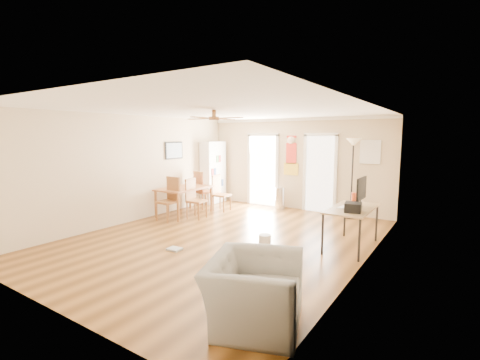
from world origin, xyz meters
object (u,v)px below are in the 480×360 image
Objects in this scene: wastebasket_a at (265,242)px; armchair at (254,291)px; dining_chair_far at (204,190)px; dining_chair_right_b at (197,199)px; dining_table at (185,201)px; printer at (353,207)px; dining_chair_right_a at (222,193)px; computer_desk at (351,228)px; dining_chair_near at (167,199)px; trash_can at (280,198)px; bookshelf at (213,172)px; torchiere_lamp at (352,179)px.

armchair is (1.13, -2.29, 0.24)m from wastebasket_a.
wastebasket_a is at bearing 162.57° from dining_chair_far.
dining_chair_right_b is at bearing 28.29° from armchair.
dining_chair_right_b is (0.55, -0.15, 0.14)m from dining_table.
printer is at bearing 177.84° from dining_chair_far.
dining_chair_right_a reaches higher than computer_desk.
printer is (4.49, 0.08, 0.31)m from dining_chair_near.
printer is (4.05, -1.59, 0.35)m from dining_chair_right_a.
dining_chair_near reaches higher than printer.
armchair is at bearing -105.97° from printer.
computer_desk is 3.24m from armchair.
trash_can is (1.82, 2.04, -0.06)m from dining_table.
dining_chair_right_b reaches higher than armchair.
dining_chair_far is at bearing 145.88° from wastebasket_a.
bookshelf is 2.58m from dining_chair_near.
armchair reaches higher than trash_can.
dining_chair_far is 6.29m from armchair.
computer_desk reaches higher than trash_can.
dining_table is 2.73m from trash_can.
dining_chair_right_a is at bearing -139.13° from trash_can.
trash_can is at bearing 138.60° from computer_desk.
dining_chair_right_a is 1.73m from dining_chair_near.
dining_chair_near is 1.72× the size of trash_can.
computer_desk is (2.67, -2.35, 0.07)m from trash_can.
dining_chair_right_a is at bearing 148.47° from printer.
dining_chair_near is (-0.44, -0.59, 0.03)m from dining_chair_right_b.
computer_desk is (0.65, -2.37, -0.64)m from torchiere_lamp.
computer_desk is at bearing -98.67° from dining_chair_right_b.
torchiere_lamp is at bearing 39.46° from dining_chair_near.
dining_chair_far reaches higher than trash_can.
dining_chair_near is at bearing 170.19° from wastebasket_a.
dining_chair_right_b is 3.15× the size of printer.
armchair is (0.46, -5.61, -0.65)m from torchiere_lamp.
dining_table is 0.72× the size of torchiere_lamp.
dining_chair_near reaches higher than trash_can.
dining_chair_right_a is (0.94, -0.82, -0.46)m from bookshelf.
dining_chair_right_a is 3.44m from wastebasket_a.
dining_table is 4.50m from computer_desk.
torchiere_lamp is (3.84, 2.06, 0.65)m from dining_table.
dining_chair_right_b is 2.87m from wastebasket_a.
dining_chair_far is at bearing 99.60° from dining_chair_near.
dining_chair_right_b is 0.88× the size of armchair.
printer is (2.78, -2.70, 0.54)m from trash_can.
dining_table is 1.09m from dining_chair_right_a.
dining_chair_near reaches higher than dining_chair_right_a.
printer is at bearing -9.21° from bookshelf.
dining_chair_right_a reaches higher than dining_table.
bookshelf is at bearing -175.94° from torchiere_lamp.
torchiere_lamp is at bearing 78.46° from wastebasket_a.
computer_desk reaches higher than wastebasket_a.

